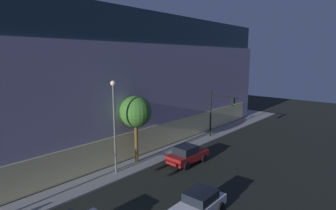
{
  "coord_description": "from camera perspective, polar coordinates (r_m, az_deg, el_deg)",
  "views": [
    {
      "loc": [
        -7.46,
        -10.48,
        9.94
      ],
      "look_at": [
        9.91,
        4.91,
        5.81
      ],
      "focal_mm": 28.8,
      "sensor_mm": 36.0,
      "label": 1
    }
  ],
  "objects": [
    {
      "name": "car_white",
      "position": [
        18.2,
        6.49,
        -20.1
      ],
      "size": [
        4.21,
        2.1,
        1.57
      ],
      "color": "silver",
      "rests_on": "ground"
    },
    {
      "name": "modern_building",
      "position": [
        40.22,
        -15.11,
        5.82
      ],
      "size": [
        40.27,
        28.67,
        14.51
      ],
      "color": "#4C4C51",
      "rests_on": "ground"
    },
    {
      "name": "sidewalk_tree",
      "position": [
        24.93,
        -6.85,
        -1.51
      ],
      "size": [
        2.95,
        2.95,
        6.33
      ],
      "color": "brown",
      "rests_on": "sidewalk_corner"
    },
    {
      "name": "traffic_light_far_corner",
      "position": [
        33.07,
        10.73,
        -0.6
      ],
      "size": [
        0.44,
        3.73,
        5.66
      ],
      "color": "black",
      "rests_on": "sidewalk_corner"
    },
    {
      "name": "car_red",
      "position": [
        25.93,
        4.07,
        -10.39
      ],
      "size": [
        4.31,
        2.28,
        1.76
      ],
      "color": "maroon",
      "rests_on": "ground"
    },
    {
      "name": "street_lamp_sidewalk",
      "position": [
        22.81,
        -11.33,
        -2.29
      ],
      "size": [
        0.44,
        0.44,
        7.92
      ],
      "color": "#5E5E5E",
      "rests_on": "sidewalk_corner"
    }
  ]
}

